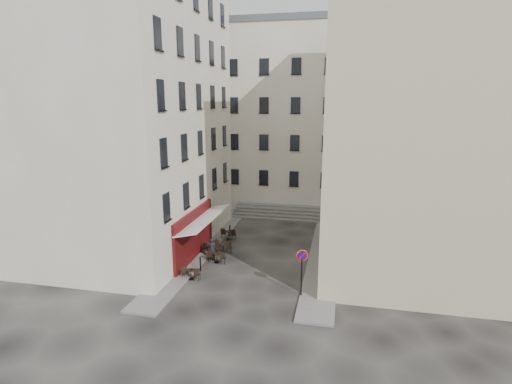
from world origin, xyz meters
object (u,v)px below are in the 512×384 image
(bistro_table_b, at_px, (217,257))
(pedestrian, at_px, (212,249))
(no_parking_sign, at_px, (302,264))
(bistro_table_a, at_px, (191,273))

(bistro_table_b, xyz_separation_m, pedestrian, (-0.54, 0.47, 0.35))
(bistro_table_b, bearing_deg, no_parking_sign, -31.14)
(no_parking_sign, xyz_separation_m, pedestrian, (-6.70, 4.19, -1.21))
(no_parking_sign, bearing_deg, pedestrian, 129.43)
(no_parking_sign, bearing_deg, bistro_table_a, 154.58)
(bistro_table_a, bearing_deg, bistro_table_b, 75.03)
(no_parking_sign, height_order, bistro_table_a, no_parking_sign)
(no_parking_sign, relative_size, bistro_table_a, 2.42)
(bistro_table_b, height_order, pedestrian, pedestrian)
(no_parking_sign, bearing_deg, bistro_table_b, 130.33)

